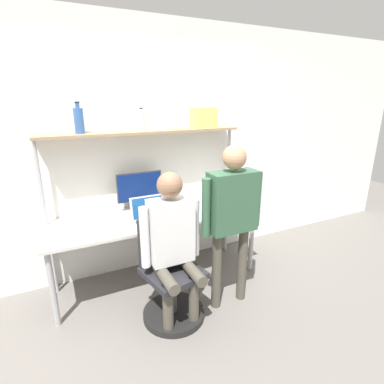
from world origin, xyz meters
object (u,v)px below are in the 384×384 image
laptop (149,214)px  office_chair (171,287)px  person_seated (173,238)px  bottle_blue (79,120)px  storage_box (204,118)px  bottle_clear (142,121)px  person_standing (232,208)px  monitor (140,189)px  cell_phone (178,217)px

laptop → office_chair: bearing=-88.3°
person_seated → bottle_blue: (-0.55, 0.87, 0.92)m
office_chair → storage_box: bearing=47.4°
bottle_clear → person_standing: bearing=-59.9°
monitor → person_standing: bearing=-57.8°
office_chair → person_seated: bearing=-80.7°
person_standing → bottle_clear: (-0.52, 0.90, 0.71)m
person_standing → monitor: bearing=122.2°
bottle_blue → office_chair: bearing=-56.6°
cell_phone → person_standing: 0.63m
laptop → bottle_clear: bearing=78.8°
cell_phone → person_seated: (-0.25, -0.48, 0.04)m
monitor → bottle_clear: bearing=-13.8°
office_chair → laptop: bearing=91.7°
cell_phone → office_chair: size_ratio=0.16×
monitor → cell_phone: size_ratio=3.25×
office_chair → person_seated: person_seated is taller
person_standing → bottle_clear: size_ratio=6.85×
storage_box → person_seated: bearing=-130.6°
monitor → person_seated: bearing=-89.2°
laptop → person_standing: (0.59, -0.58, 0.16)m
laptop → person_seated: size_ratio=0.26×
person_seated → person_standing: bearing=-3.0°
monitor → bottle_blue: 0.91m
person_standing → bottle_clear: bottle_clear is taller
cell_phone → bottle_blue: bearing=153.9°
office_chair → bottle_blue: 1.74m
laptop → person_seated: bearing=-87.6°
monitor → office_chair: (0.00, -0.83, -0.69)m
monitor → laptop: 0.37m
person_standing → storage_box: (0.18, 0.90, 0.73)m
person_seated → bottle_blue: size_ratio=4.73×
monitor → bottle_clear: 0.71m
office_chair → bottle_clear: bearing=86.6°
monitor → person_seated: size_ratio=0.36×
cell_phone → bottle_clear: size_ratio=0.67×
bottle_clear → person_seated: bearing=-92.6°
monitor → bottle_blue: bearing=-178.6°
monitor → laptop: size_ratio=1.40×
cell_phone → bottle_clear: (-0.21, 0.39, 0.94)m
monitor → storage_box: (0.76, -0.01, 0.73)m
bottle_clear → laptop: bearing=-101.2°
laptop → person_seated: person_seated is taller
office_chair → storage_box: (0.75, 0.82, 1.42)m
office_chair → bottle_blue: (-0.54, 0.82, 1.43)m
monitor → person_seated: (0.01, -0.88, -0.18)m
person_seated → person_standing: size_ratio=0.88×
laptop → bottle_clear: (0.06, 0.32, 0.87)m
bottle_blue → storage_box: size_ratio=1.09×
office_chair → person_seated: 0.51m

